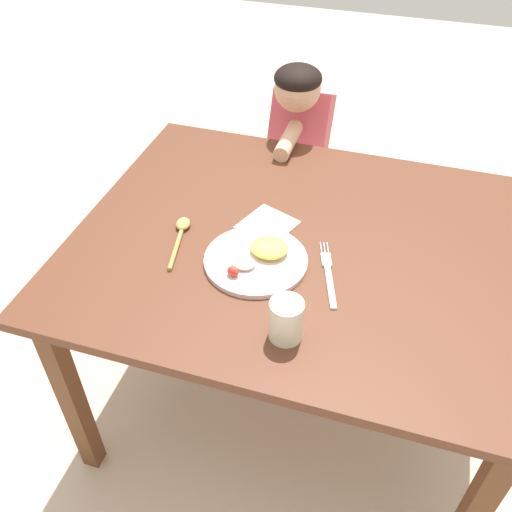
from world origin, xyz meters
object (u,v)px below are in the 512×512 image
Objects in this scene: drinking_cup at (286,320)px; person at (298,173)px; spoon at (181,232)px; plate at (258,258)px; fork at (329,275)px.

person is at bearing 101.75° from drinking_cup.
drinking_cup is (0.36, -0.25, 0.04)m from spoon.
spoon is 0.75m from person.
fork is (0.18, 0.00, -0.01)m from plate.
fork is at bearing -107.25° from spoon.
person is at bearing 95.34° from plate.
plate is at bearing 72.83° from fork.
spoon is (-0.23, 0.04, -0.00)m from plate.
drinking_cup is at bearing 101.75° from person.
drinking_cup is (-0.05, -0.21, 0.05)m from fork.
drinking_cup is (0.13, -0.21, 0.04)m from plate.
person is (0.16, 0.70, -0.22)m from spoon.
spoon is at bearing 77.23° from person.
person is (-0.20, 0.95, -0.26)m from drinking_cup.
drinking_cup is at bearing 148.63° from fork.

